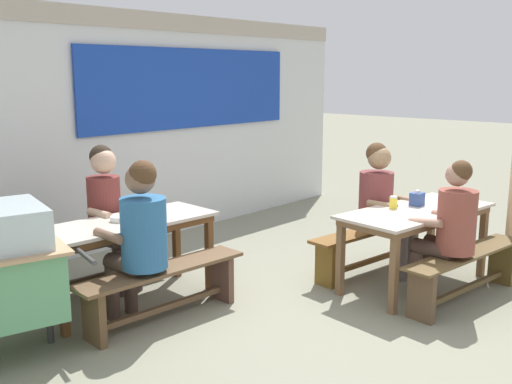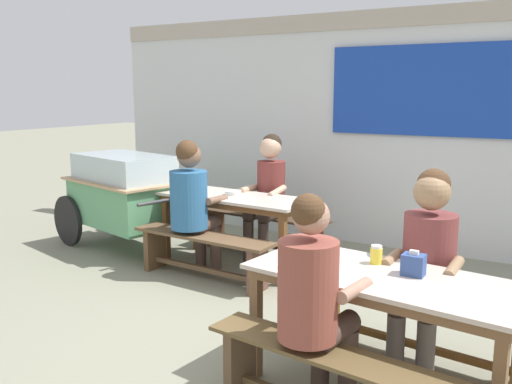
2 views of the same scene
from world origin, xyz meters
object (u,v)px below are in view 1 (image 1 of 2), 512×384
object	(u,v)px
dining_table_near	(416,217)
person_center_facing	(108,207)
person_left_back_turned	(140,231)
soup_bowl	(120,219)
condiment_jar	(393,202)
bench_near_back	(370,242)
person_right_near_table	(382,199)
person_near_front	(450,224)
bench_near_front	(465,269)
tissue_box	(417,199)
dining_table_far	(126,230)
bench_far_front	(163,285)
bench_far_back	(97,258)

from	to	relation	value
dining_table_near	person_center_facing	xyz separation A→B (m)	(-1.90, 2.07, 0.11)
person_left_back_turned	soup_bowl	size ratio (longest dim) A/B	7.97
person_left_back_turned	condiment_jar	size ratio (longest dim) A/B	11.58
bench_near_back	person_right_near_table	world-z (taller)	person_right_near_table
dining_table_near	person_near_front	xyz separation A→B (m)	(-0.25, -0.43, 0.06)
bench_near_front	person_left_back_turned	distance (m)	2.79
tissue_box	bench_near_back	bearing A→B (deg)	99.53
dining_table_near	person_left_back_turned	world-z (taller)	person_left_back_turned
person_near_front	condiment_jar	world-z (taller)	person_near_front
condiment_jar	dining_table_near	bearing A→B (deg)	-57.47
condiment_jar	person_left_back_turned	bearing A→B (deg)	154.92
person_near_front	tissue_box	world-z (taller)	person_near_front
person_right_near_table	bench_near_back	bearing A→B (deg)	131.22
dining_table_far	person_right_near_table	bearing A→B (deg)	-28.66
person_near_front	soup_bowl	bearing A→B (deg)	131.29
dining_table_far	soup_bowl	bearing A→B (deg)	147.82
condiment_jar	soup_bowl	world-z (taller)	condiment_jar
bench_near_front	person_right_near_table	world-z (taller)	person_right_near_table
dining_table_far	bench_far_front	world-z (taller)	dining_table_far
person_center_facing	soup_bowl	world-z (taller)	person_center_facing
dining_table_near	tissue_box	distance (m)	0.21
condiment_jar	soup_bowl	bearing A→B (deg)	143.19
condiment_jar	bench_near_back	bearing A→B (deg)	61.95
dining_table_near	condiment_jar	world-z (taller)	condiment_jar
bench_far_front	soup_bowl	size ratio (longest dim) A/B	9.01
dining_table_far	dining_table_near	xyz separation A→B (m)	(2.04, -1.63, 0.00)
dining_table_near	condiment_jar	xyz separation A→B (m)	(-0.11, 0.18, 0.13)
condiment_jar	bench_far_back	bearing A→B (deg)	134.01
bench_far_back	person_near_front	bearing A→B (deg)	-55.64
bench_far_front	dining_table_far	bearing A→B (deg)	86.47
dining_table_far	dining_table_near	size ratio (longest dim) A/B	0.97
dining_table_far	person_center_facing	world-z (taller)	person_center_facing
bench_far_front	person_left_back_turned	bearing A→B (deg)	159.17
bench_near_front	soup_bowl	bearing A→B (deg)	132.97
person_center_facing	dining_table_far	bearing A→B (deg)	-107.12
person_center_facing	person_left_back_turned	distance (m)	0.96
dining_table_near	tissue_box	world-z (taller)	tissue_box
person_left_back_turned	bench_near_front	bearing A→B (deg)	-37.80
bench_far_back	tissue_box	bearing A→B (deg)	-43.93
dining_table_near	soup_bowl	size ratio (longest dim) A/B	10.02
person_center_facing	condiment_jar	bearing A→B (deg)	-46.60
bench_far_back	bench_near_back	distance (m)	2.64
dining_table_far	person_right_near_table	size ratio (longest dim) A/B	1.25
bench_far_back	bench_far_front	world-z (taller)	same
bench_far_front	condiment_jar	xyz separation A→B (m)	(1.96, -0.93, 0.49)
dining_table_near	tissue_box	size ratio (longest dim) A/B	11.30
bench_far_front	dining_table_near	bearing A→B (deg)	-28.16
dining_table_near	person_near_front	bearing A→B (deg)	-120.76
bench_near_front	soup_bowl	size ratio (longest dim) A/B	9.52
person_left_back_turned	dining_table_near	bearing A→B (deg)	-27.66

